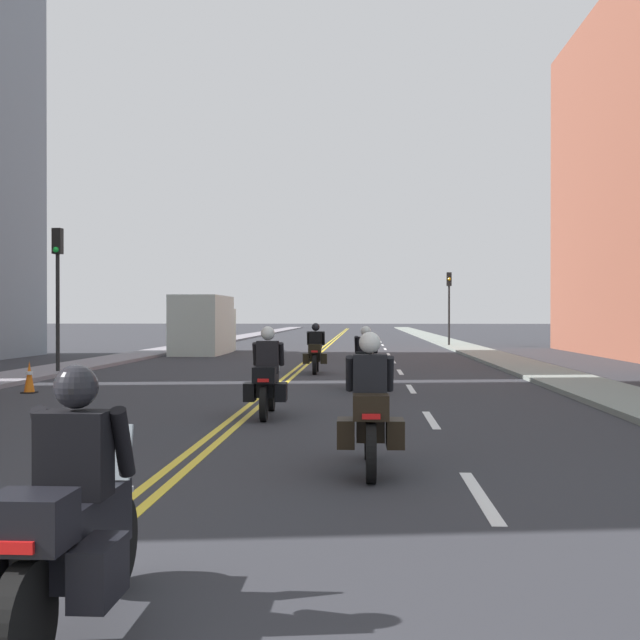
% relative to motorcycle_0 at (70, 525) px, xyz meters
% --- Properties ---
extents(ground_plane, '(264.00, 264.00, 0.00)m').
position_rel_motorcycle_0_xyz_m(ground_plane, '(-0.56, 43.78, -0.65)').
color(ground_plane, '#2E2E34').
extents(sidewalk_left, '(2.06, 144.00, 0.12)m').
position_rel_motorcycle_0_xyz_m(sidewalk_left, '(-8.47, 43.78, -0.59)').
color(sidewalk_left, gray).
rests_on(sidewalk_left, ground).
extents(sidewalk_right, '(2.06, 144.00, 0.12)m').
position_rel_motorcycle_0_xyz_m(sidewalk_right, '(7.35, 43.78, -0.59)').
color(sidewalk_right, gray).
rests_on(sidewalk_right, ground).
extents(centreline_yellow_inner, '(0.12, 132.00, 0.01)m').
position_rel_motorcycle_0_xyz_m(centreline_yellow_inner, '(-0.68, 43.78, -0.65)').
color(centreline_yellow_inner, yellow).
rests_on(centreline_yellow_inner, ground).
extents(centreline_yellow_outer, '(0.12, 132.00, 0.01)m').
position_rel_motorcycle_0_xyz_m(centreline_yellow_outer, '(-0.44, 43.78, -0.65)').
color(centreline_yellow_outer, yellow).
rests_on(centreline_yellow_outer, ground).
extents(lane_dashes_white, '(0.14, 56.40, 0.01)m').
position_rel_motorcycle_0_xyz_m(lane_dashes_white, '(2.88, 24.78, -0.65)').
color(lane_dashes_white, silver).
rests_on(lane_dashes_white, ground).
extents(motorcycle_0, '(0.76, 2.09, 1.57)m').
position_rel_motorcycle_0_xyz_m(motorcycle_0, '(0.00, 0.00, 0.00)').
color(motorcycle_0, black).
rests_on(motorcycle_0, ground).
extents(motorcycle_1, '(0.76, 2.13, 1.66)m').
position_rel_motorcycle_0_xyz_m(motorcycle_1, '(1.76, 4.96, 0.03)').
color(motorcycle_1, black).
rests_on(motorcycle_1, ground).
extents(motorcycle_2, '(0.77, 2.19, 1.66)m').
position_rel_motorcycle_0_xyz_m(motorcycle_2, '(-0.07, 10.03, 0.02)').
color(motorcycle_2, black).
rests_on(motorcycle_2, ground).
extents(motorcycle_3, '(0.78, 2.24, 1.59)m').
position_rel_motorcycle_0_xyz_m(motorcycle_3, '(1.74, 15.55, -0.01)').
color(motorcycle_3, black).
rests_on(motorcycle_3, ground).
extents(motorcycle_4, '(0.77, 2.11, 1.62)m').
position_rel_motorcycle_0_xyz_m(motorcycle_4, '(0.15, 21.02, 0.00)').
color(motorcycle_4, black).
rests_on(motorcycle_4, ground).
extents(traffic_cone_1, '(0.31, 0.31, 0.76)m').
position_rel_motorcycle_0_xyz_m(traffic_cone_1, '(-6.29, 14.18, -0.27)').
color(traffic_cone_1, black).
rests_on(traffic_cone_1, ground).
extents(traffic_light_near, '(0.28, 0.38, 4.57)m').
position_rel_motorcycle_0_xyz_m(traffic_light_near, '(-7.84, 19.94, 2.50)').
color(traffic_light_near, black).
rests_on(traffic_light_near, ground).
extents(traffic_light_far, '(0.28, 0.38, 4.40)m').
position_rel_motorcycle_0_xyz_m(traffic_light_far, '(6.72, 42.99, 2.41)').
color(traffic_light_far, black).
rests_on(traffic_light_far, ground).
extents(parked_truck, '(2.20, 6.50, 2.80)m').
position_rel_motorcycle_0_xyz_m(parked_truck, '(-6.04, 34.09, 0.62)').
color(parked_truck, beige).
rests_on(parked_truck, ground).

